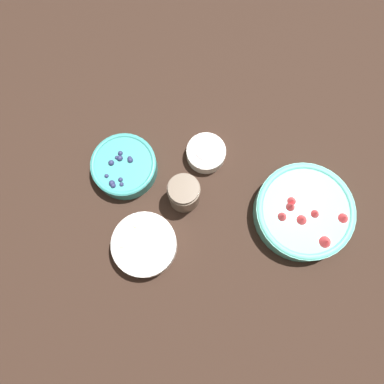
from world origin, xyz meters
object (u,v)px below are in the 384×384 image
Objects in this scene: bowl_bananas at (144,245)px; jar_chocolate at (182,194)px; bowl_cream at (206,153)px; bowl_strawberries at (304,212)px; bowl_blueberries at (124,166)px.

jar_chocolate is (-0.13, -0.08, 0.01)m from bowl_bananas.
bowl_strawberries is at bearing 124.88° from bowl_cream.
bowl_blueberries is at bearing -49.13° from jar_chocolate.
jar_chocolate is at bearing -29.75° from bowl_strawberries.
jar_chocolate is at bearing -148.43° from bowl_bananas.
bowl_strawberries is 2.49× the size of jar_chocolate.
bowl_bananas is (0.40, -0.07, -0.00)m from bowl_strawberries.
bowl_strawberries is at bearing 169.87° from bowl_bananas.
bowl_bananas is at bearing -10.13° from bowl_strawberries.
jar_chocolate reaches higher than bowl_strawberries.
jar_chocolate is at bearing 40.84° from bowl_cream.
bowl_cream is 0.13m from jar_chocolate.
bowl_strawberries is 0.31m from jar_chocolate.
bowl_cream is (-0.23, -0.17, -0.01)m from bowl_bananas.
bowl_cream is at bearing -55.12° from bowl_strawberries.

